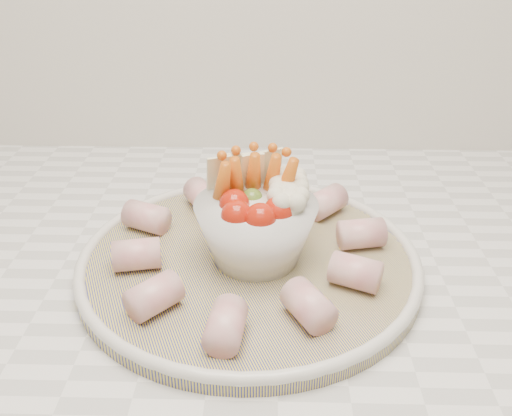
{
  "coord_description": "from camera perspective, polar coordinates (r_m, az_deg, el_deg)",
  "views": [
    {
      "loc": [
        -0.01,
        0.93,
        1.26
      ],
      "look_at": [
        -0.02,
        1.42,
        0.99
      ],
      "focal_mm": 40.0,
      "sensor_mm": 36.0,
      "label": 1
    }
  ],
  "objects": [
    {
      "name": "veggie_bowl",
      "position": [
        0.57,
        0.19,
        -1.34
      ],
      "size": [
        0.12,
        0.12,
        0.11
      ],
      "color": "silver",
      "rests_on": "serving_platter"
    },
    {
      "name": "cured_meat_rolls",
      "position": [
        0.58,
        -0.77,
        -3.6
      ],
      "size": [
        0.29,
        0.29,
        0.03
      ],
      "color": "#C35962",
      "rests_on": "serving_platter"
    },
    {
      "name": "serving_platter",
      "position": [
        0.6,
        -0.69,
        -5.25
      ],
      "size": [
        0.46,
        0.46,
        0.02
      ],
      "color": "navy",
      "rests_on": "kitchen_counter"
    }
  ]
}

